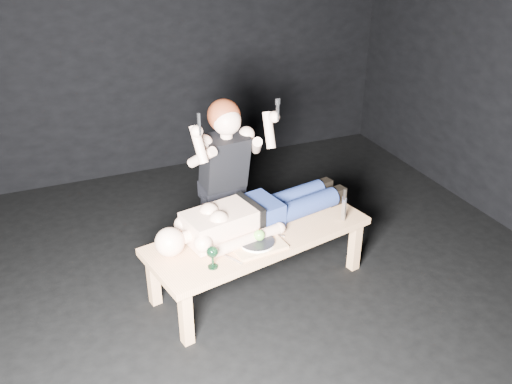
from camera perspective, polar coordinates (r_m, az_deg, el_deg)
ground at (r=3.90m, az=-0.99°, el=-12.19°), size 5.00×5.00×0.00m
back_wall at (r=5.48m, az=-11.38°, el=16.81°), size 5.00×0.00×5.00m
table at (r=3.99m, az=0.28°, el=-6.98°), size 1.68×0.90×0.45m
lying_man at (r=3.90m, az=0.04°, el=-1.84°), size 1.59×0.76×0.25m
kneeling_woman at (r=4.19m, az=-3.72°, el=1.75°), size 0.78×0.86×1.34m
serving_tray at (r=3.72m, az=0.11°, el=-5.50°), size 0.37×0.29×0.02m
plate at (r=3.71m, az=0.12°, el=-5.25°), size 0.26×0.26×0.02m
apple at (r=3.70m, az=0.34°, el=-4.50°), size 0.08×0.08×0.08m
goblet at (r=3.49m, az=-4.53°, el=-6.76°), size 0.09×0.09×0.16m
fork_flat at (r=3.60m, az=-2.41°, el=-6.97°), size 0.09×0.16×0.01m
knife_flat at (r=3.77m, az=2.25°, el=-5.21°), size 0.03×0.17×0.01m
spoon_flat at (r=3.84m, az=1.75°, el=-4.45°), size 0.15×0.10×0.01m
carving_knife at (r=3.99m, az=9.13°, el=-1.36°), size 0.04×0.04×0.26m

